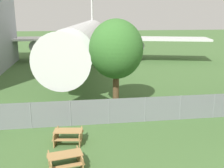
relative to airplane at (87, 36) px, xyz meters
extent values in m
cylinder|color=gray|center=(-4.97, -24.53, -3.20)|extent=(0.07, 0.07, 1.78)
cylinder|color=gray|center=(-2.42, -24.53, -3.20)|extent=(0.07, 0.07, 1.78)
cylinder|color=gray|center=(0.12, -24.53, -3.20)|extent=(0.07, 0.07, 1.78)
cylinder|color=gray|center=(2.67, -24.53, -3.20)|extent=(0.07, 0.07, 1.78)
cylinder|color=gray|center=(5.21, -24.53, -3.20)|extent=(0.07, 0.07, 1.78)
cylinder|color=gray|center=(7.76, -24.53, -3.20)|extent=(0.07, 0.07, 1.78)
cube|color=slate|center=(2.67, -24.53, -3.20)|extent=(56.00, 0.01, 1.78)
cylinder|color=white|center=(-0.06, -0.48, 0.06)|extent=(8.84, 38.44, 4.10)
cone|color=white|center=(-2.70, -21.48, 0.06)|extent=(4.58, 4.58, 4.10)
cone|color=white|center=(2.65, 21.03, 0.06)|extent=(4.30, 5.54, 3.69)
cube|color=white|center=(10.75, 0.09, -0.56)|extent=(18.00, 9.67, 0.30)
cylinder|color=#939399|center=(8.23, 0.78, -1.63)|extent=(2.29, 3.89, 1.84)
cube|color=white|center=(-10.39, 2.75, -0.56)|extent=(17.28, 5.60, 0.30)
cylinder|color=#939399|center=(-7.78, 2.79, -1.63)|extent=(2.29, 3.89, 1.84)
cube|color=white|center=(2.20, 17.47, 5.18)|extent=(0.70, 3.69, 6.15)
cube|color=white|center=(2.17, 17.27, 0.47)|extent=(9.36, 4.38, 0.20)
cylinder|color=#2D2D33|center=(-1.61, -12.80, -3.04)|extent=(0.24, 0.24, 2.09)
cylinder|color=#2D2D33|center=(-1.61, -12.80, -3.81)|extent=(0.37, 0.59, 0.56)
cylinder|color=#2D2D33|center=(2.62, 1.11, -3.04)|extent=(0.24, 0.24, 2.09)
cylinder|color=#2D2D33|center=(2.62, 1.11, -3.81)|extent=(0.37, 0.59, 0.56)
cylinder|color=#2D2D33|center=(-2.26, 1.73, -3.04)|extent=(0.24, 0.24, 2.09)
cylinder|color=#2D2D33|center=(-2.26, 1.73, -3.81)|extent=(0.37, 0.59, 0.56)
cube|color=#A37A47|center=(-2.55, -26.89, -3.35)|extent=(1.73, 0.98, 0.04)
cube|color=#A37A47|center=(-2.47, -26.33, -3.65)|extent=(1.66, 0.51, 0.04)
cube|color=#A37A47|center=(-2.63, -27.44, -3.65)|extent=(1.66, 0.51, 0.04)
cube|color=#A37A47|center=(-1.84, -26.99, -3.72)|extent=(0.26, 1.39, 0.74)
cube|color=#A37A47|center=(-3.26, -26.78, -3.72)|extent=(0.26, 1.39, 0.74)
cube|color=#A37A47|center=(-2.65, -29.57, -3.35)|extent=(1.75, 1.05, 0.04)
cube|color=#A37A47|center=(-2.76, -29.02, -3.65)|extent=(1.66, 0.58, 0.04)
cube|color=#A37A47|center=(-2.55, -30.12, -3.65)|extent=(1.66, 0.58, 0.04)
cube|color=#A37A47|center=(-1.95, -29.43, -3.72)|extent=(0.32, 1.39, 0.74)
cube|color=#A37A47|center=(-3.36, -29.70, -3.72)|extent=(0.32, 1.39, 0.74)
cylinder|color=brown|center=(1.25, -20.66, -2.70)|extent=(0.51, 0.51, 2.78)
ellipsoid|color=#38702D|center=(1.25, -20.66, 0.51)|extent=(4.29, 4.29, 4.72)
camera|label=1|loc=(-2.05, -41.02, 3.12)|focal=42.00mm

